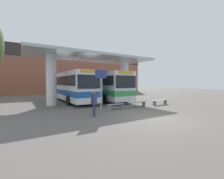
{
  "coord_description": "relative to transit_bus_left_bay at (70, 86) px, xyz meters",
  "views": [
    {
      "loc": [
        -7.07,
        -6.44,
        2.19
      ],
      "look_at": [
        0.0,
        5.06,
        1.6
      ],
      "focal_mm": 24.0,
      "sensor_mm": 36.0,
      "label": 1
    }
  ],
  "objects": [
    {
      "name": "waiting_bench_far_platform",
      "position": [
        1.47,
        -8.13,
        -1.53
      ],
      "size": [
        1.55,
        0.44,
        0.46
      ],
      "color": "gray",
      "rests_on": "ground_plane"
    },
    {
      "name": "transit_bus_center_bay",
      "position": [
        3.72,
        -1.37,
        0.01
      ],
      "size": [
        3.03,
        10.94,
        3.36
      ],
      "rotation": [
        0.0,
        0.0,
        3.11
      ],
      "color": "silver",
      "rests_on": "ground_plane"
    },
    {
      "name": "station_canopy",
      "position": [
        1.87,
        -2.78,
        2.33
      ],
      "size": [
        13.89,
        5.52,
        5.21
      ],
      "color": "silver",
      "rests_on": "ground_plane"
    },
    {
      "name": "waiting_bench_mid_platform",
      "position": [
        6.83,
        -8.13,
        -1.52
      ],
      "size": [
        1.98,
        0.44,
        0.46
      ],
      "color": "gray",
      "rests_on": "ground_plane"
    },
    {
      "name": "townhouse_backdrop",
      "position": [
        1.87,
        12.62,
        3.45
      ],
      "size": [
        40.0,
        0.58,
        9.13
      ],
      "color": "brown",
      "rests_on": "ground_plane"
    },
    {
      "name": "waiting_bench_near_pillar",
      "position": [
        3.8,
        -8.13,
        -1.52
      ],
      "size": [
        2.0,
        0.44,
        0.46
      ],
      "color": "gray",
      "rests_on": "ground_plane"
    },
    {
      "name": "ground_plane",
      "position": [
        1.87,
        -11.97,
        -1.87
      ],
      "size": [
        100.0,
        100.0,
        0.0
      ],
      "primitive_type": "plane",
      "color": "#605B56"
    },
    {
      "name": "transit_bus_left_bay",
      "position": [
        0.0,
        0.0,
        0.0
      ],
      "size": [
        2.79,
        12.49,
        3.36
      ],
      "rotation": [
        0.0,
        0.0,
        3.15
      ],
      "color": "silver",
      "rests_on": "ground_plane"
    },
    {
      "name": "pedestrian_waiting",
      "position": [
        -1.11,
        -9.5,
        -0.86
      ],
      "size": [
        0.54,
        0.46,
        1.66
      ],
      "rotation": [
        0.0,
        0.0,
        0.66
      ],
      "color": "#333856",
      "rests_on": "ground_plane"
    },
    {
      "name": "info_sign_platform",
      "position": [
        -0.14,
        -8.61,
        0.36
      ],
      "size": [
        0.9,
        0.09,
        3.14
      ],
      "color": "gray",
      "rests_on": "ground_plane"
    }
  ]
}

